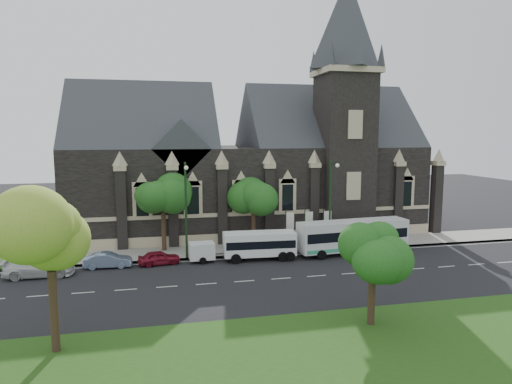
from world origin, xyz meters
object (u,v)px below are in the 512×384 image
object	(u,v)px
banner_flag_right	(326,224)
car_far_red	(159,258)
tree_park_near	(55,232)
tree_walk_left	(165,194)
car_far_white	(39,267)
street_lamp_near	(331,200)
shuttle_bus	(260,244)
street_lamp_mid	(186,205)
tour_coach	(353,236)
tree_park_east	(374,249)
banner_flag_center	(307,225)
sedan	(108,260)
banner_flag_left	(289,225)
box_trailer	(202,251)
tree_walk_right	(255,190)

from	to	relation	value
banner_flag_right	car_far_red	world-z (taller)	banner_flag_right
tree_park_near	car_far_red	size ratio (longest dim) A/B	2.34
tree_walk_left	car_far_white	world-z (taller)	tree_walk_left
tree_park_near	tree_walk_left	world-z (taller)	tree_park_near
street_lamp_near	shuttle_bus	size ratio (longest dim) A/B	1.34
tree_park_near	street_lamp_mid	world-z (taller)	street_lamp_mid
tree_walk_left	tour_coach	world-z (taller)	tree_walk_left
tree_park_east	banner_flag_right	world-z (taller)	tree_park_east
street_lamp_near	tree_park_near	bearing A→B (deg)	-143.92
tree_park_east	car_far_white	world-z (taller)	tree_park_east
tree_park_east	street_lamp_mid	size ratio (longest dim) A/B	0.70
street_lamp_mid	tour_coach	size ratio (longest dim) A/B	0.81
tree_park_east	banner_flag_center	xyz separation A→B (m)	(2.11, 18.32, -2.24)
sedan	car_far_white	size ratio (longest dim) A/B	0.74
tree_walk_left	street_lamp_mid	world-z (taller)	street_lamp_mid
sedan	tour_coach	bearing A→B (deg)	-88.86
tree_park_near	banner_flag_left	bearing A→B (deg)	44.54
tree_park_near	tree_walk_left	distance (m)	20.38
tour_coach	box_trailer	size ratio (longest dim) A/B	3.41
shuttle_bus	tree_walk_left	bearing A→B (deg)	152.48
car_far_white	tour_coach	bearing A→B (deg)	-88.15
street_lamp_near	box_trailer	xyz separation A→B (m)	(-12.73, -0.89, -4.12)
tour_coach	car_far_white	distance (m)	27.96
tree_walk_right	banner_flag_right	size ratio (longest dim) A/B	1.95
tree_walk_left	shuttle_bus	bearing A→B (deg)	-30.55
tree_park_east	sedan	bearing A→B (deg)	137.79
tree_walk_right	car_far_white	xyz separation A→B (m)	(-19.27, -5.91, -5.03)
banner_flag_left	car_far_white	world-z (taller)	banner_flag_left
banner_flag_left	banner_flag_right	world-z (taller)	same
tree_park_near	street_lamp_near	distance (m)	26.97
shuttle_bus	car_far_red	bearing A→B (deg)	-179.06
shuttle_bus	car_far_white	xyz separation A→B (m)	(-18.62, -0.97, -0.70)
tree_park_near	banner_flag_right	bearing A→B (deg)	38.86
car_far_white	banner_flag_right	bearing A→B (deg)	-81.31
banner_flag_center	car_far_white	distance (m)	24.75
sedan	car_far_red	world-z (taller)	sedan
banner_flag_left	sedan	bearing A→B (deg)	-170.47
tree_walk_right	sedan	bearing A→B (deg)	-161.93
street_lamp_mid	banner_flag_left	bearing A→B (deg)	10.50
street_lamp_mid	tour_coach	world-z (taller)	street_lamp_mid
banner_flag_left	tree_park_near	bearing A→B (deg)	-135.46
tree_park_east	car_far_red	size ratio (longest dim) A/B	1.72
tour_coach	car_far_white	bearing A→B (deg)	177.52
tree_walk_right	tree_walk_left	size ratio (longest dim) A/B	1.02
tree_walk_right	box_trailer	world-z (taller)	tree_walk_right
banner_flag_right	shuttle_bus	world-z (taller)	banner_flag_right
banner_flag_center	box_trailer	xyz separation A→B (m)	(-11.02, -2.80, -1.39)
tree_park_east	sedan	xyz separation A→B (m)	(-17.03, 15.45, -3.96)
street_lamp_mid	banner_flag_right	world-z (taller)	street_lamp_mid
street_lamp_near	car_far_red	size ratio (longest dim) A/B	2.46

